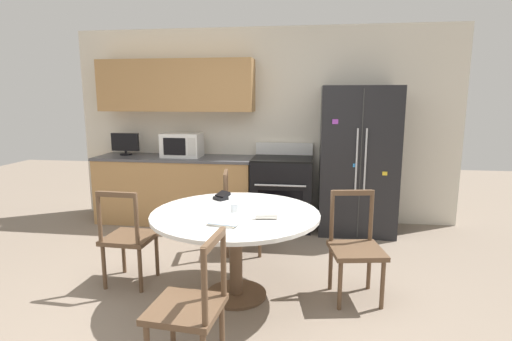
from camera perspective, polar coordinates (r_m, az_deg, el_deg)
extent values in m
plane|color=gray|center=(3.35, -5.10, -19.83)|extent=(14.00, 14.00, 0.00)
cube|color=silver|center=(5.52, 0.97, 6.41)|extent=(5.20, 0.10, 2.60)
cube|color=#AD7F4C|center=(5.56, -11.39, 11.80)|extent=(2.10, 0.34, 0.68)
cube|color=#AD7F4C|center=(5.57, -11.34, -2.80)|extent=(2.10, 0.62, 0.86)
cube|color=#4C4C51|center=(5.48, -11.51, 1.78)|extent=(2.13, 0.64, 0.03)
cube|color=black|center=(5.14, 14.28, 1.41)|extent=(0.92, 0.70, 1.82)
cube|color=#333333|center=(4.79, 14.72, 0.76)|extent=(0.01, 0.01, 1.75)
cylinder|color=silver|center=(4.77, 14.17, 1.29)|extent=(0.02, 0.02, 0.77)
cylinder|color=silver|center=(4.78, 15.36, 1.26)|extent=(0.02, 0.02, 0.77)
cube|color=purple|center=(4.71, 11.24, 6.86)|extent=(0.07, 0.02, 0.06)
cube|color=#338CD8|center=(4.79, 13.97, 0.73)|extent=(0.05, 0.02, 0.04)
cube|color=yellow|center=(4.85, 17.93, -0.41)|extent=(0.06, 0.01, 0.04)
cube|color=black|center=(5.24, 3.76, -3.26)|extent=(0.77, 0.64, 0.90)
cube|color=black|center=(4.95, 3.45, -5.15)|extent=(0.55, 0.01, 0.40)
cylinder|color=silver|center=(4.86, 3.46, -2.16)|extent=(0.63, 0.02, 0.02)
cube|color=black|center=(5.15, 3.82, 1.72)|extent=(0.77, 0.64, 0.02)
cube|color=white|center=(5.42, 4.06, 3.12)|extent=(0.77, 0.06, 0.16)
cube|color=white|center=(5.42, -10.51, 3.60)|extent=(0.51, 0.34, 0.32)
cube|color=black|center=(5.27, -11.58, 3.37)|extent=(0.30, 0.01, 0.22)
cube|color=silver|center=(5.20, -9.19, 3.35)|extent=(0.10, 0.01, 0.23)
cylinder|color=black|center=(5.81, -18.10, 2.23)|extent=(0.16, 0.16, 0.02)
cylinder|color=black|center=(5.81, -18.11, 2.52)|extent=(0.03, 0.03, 0.04)
cube|color=black|center=(5.79, -18.19, 3.90)|extent=(0.38, 0.05, 0.24)
cylinder|color=white|center=(3.34, -2.95, -6.24)|extent=(1.40, 1.40, 0.03)
cylinder|color=brown|center=(3.46, -2.89, -11.97)|extent=(0.11, 0.11, 0.69)
cylinder|color=brown|center=(3.61, -2.84, -17.21)|extent=(0.52, 0.52, 0.03)
cube|color=brown|center=(2.59, -10.03, -18.84)|extent=(0.45, 0.45, 0.04)
cylinder|color=brown|center=(2.90, -11.84, -20.60)|extent=(0.04, 0.04, 0.41)
cylinder|color=brown|center=(2.79, -4.88, -21.76)|extent=(0.04, 0.04, 0.41)
cylinder|color=brown|center=(2.27, -7.39, -16.19)|extent=(0.04, 0.04, 0.45)
cylinder|color=brown|center=(2.56, -4.68, -12.88)|extent=(0.04, 0.04, 0.45)
cube|color=brown|center=(2.33, -6.04, -9.87)|extent=(0.06, 0.35, 0.04)
cube|color=brown|center=(3.49, 14.16, -11.02)|extent=(0.49, 0.49, 0.04)
cylinder|color=brown|center=(3.48, 17.62, -15.30)|extent=(0.04, 0.04, 0.41)
cylinder|color=brown|center=(3.39, 11.90, -15.78)|extent=(0.04, 0.04, 0.41)
cylinder|color=brown|center=(3.78, 15.85, -13.10)|extent=(0.04, 0.04, 0.41)
cylinder|color=brown|center=(3.69, 10.60, -13.46)|extent=(0.04, 0.04, 0.41)
cylinder|color=brown|center=(3.63, 16.13, -6.18)|extent=(0.04, 0.04, 0.45)
cylinder|color=brown|center=(3.54, 10.80, -6.37)|extent=(0.04, 0.04, 0.45)
cube|color=brown|center=(3.53, 13.64, -3.09)|extent=(0.35, 0.10, 0.04)
cube|color=brown|center=(4.39, -1.80, -6.21)|extent=(0.48, 0.48, 0.04)
cylinder|color=brown|center=(4.63, 0.39, -8.26)|extent=(0.04, 0.04, 0.41)
cylinder|color=brown|center=(4.30, 0.54, -9.73)|extent=(0.04, 0.04, 0.41)
cylinder|color=brown|center=(4.63, -3.92, -8.28)|extent=(0.04, 0.04, 0.41)
cylinder|color=brown|center=(4.30, -4.12, -9.75)|extent=(0.04, 0.04, 0.41)
cylinder|color=brown|center=(4.50, -4.21, -2.60)|extent=(0.04, 0.04, 0.45)
cylinder|color=brown|center=(4.17, -4.43, -3.67)|extent=(0.04, 0.04, 0.45)
cube|color=brown|center=(4.29, -4.36, -0.45)|extent=(0.09, 0.35, 0.04)
cube|color=brown|center=(3.85, -17.55, -9.13)|extent=(0.44, 0.44, 0.04)
cylinder|color=brown|center=(4.15, -18.40, -11.06)|extent=(0.04, 0.04, 0.41)
cylinder|color=brown|center=(4.00, -13.98, -11.64)|extent=(0.04, 0.04, 0.41)
cylinder|color=brown|center=(3.88, -20.89, -12.78)|extent=(0.04, 0.04, 0.41)
cylinder|color=brown|center=(3.72, -16.21, -13.51)|extent=(0.04, 0.04, 0.41)
cylinder|color=brown|center=(3.71, -21.49, -6.16)|extent=(0.04, 0.04, 0.45)
cylinder|color=brown|center=(3.54, -16.71, -6.64)|extent=(0.04, 0.04, 0.45)
cube|color=brown|center=(3.57, -19.35, -3.25)|extent=(0.35, 0.05, 0.04)
cylinder|color=silver|center=(3.30, -3.00, -5.40)|extent=(0.08, 0.08, 0.08)
cylinder|color=beige|center=(3.31, -3.00, -5.71)|extent=(0.07, 0.07, 0.05)
cylinder|color=silver|center=(3.14, 1.49, -6.50)|extent=(0.17, 0.08, 0.05)
cube|color=black|center=(3.75, -5.07, -3.95)|extent=(0.15, 0.15, 0.03)
cube|color=black|center=(3.76, -4.75, -3.48)|extent=(0.16, 0.15, 0.06)
cube|color=white|center=(3.09, -3.87, -7.24)|extent=(0.31, 0.36, 0.01)
cube|color=beige|center=(3.09, -3.87, -7.09)|extent=(0.29, 0.35, 0.01)
cube|color=silver|center=(3.09, -3.87, -6.95)|extent=(0.27, 0.33, 0.01)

